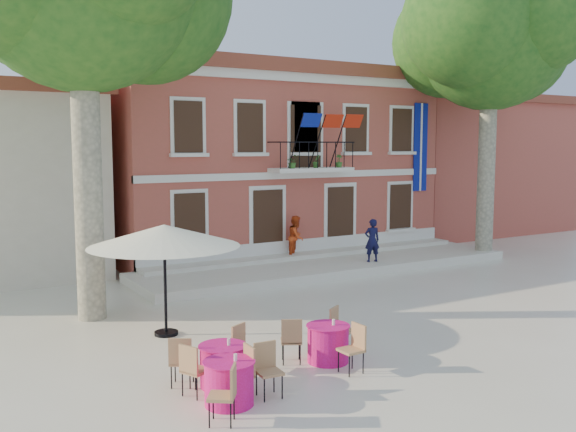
# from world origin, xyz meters

# --- Properties ---
(ground) EXTENTS (90.00, 90.00, 0.00)m
(ground) POSITION_xyz_m (0.00, 0.00, 0.00)
(ground) COLOR beige
(ground) RESTS_ON ground
(main_building) EXTENTS (13.50, 9.59, 7.50)m
(main_building) POSITION_xyz_m (2.00, 9.99, 3.78)
(main_building) COLOR #A24A3A
(main_building) RESTS_ON ground
(neighbor_east) EXTENTS (9.40, 9.40, 6.40)m
(neighbor_east) POSITION_xyz_m (14.00, 11.00, 3.22)
(neighbor_east) COLOR #A24A3A
(neighbor_east) RESTS_ON ground
(terrace) EXTENTS (14.00, 3.40, 0.30)m
(terrace) POSITION_xyz_m (2.00, 4.40, 0.15)
(terrace) COLOR silver
(terrace) RESTS_ON ground
(plane_tree_east) EXTENTS (5.92, 5.92, 11.63)m
(plane_tree_east) POSITION_xyz_m (8.61, 3.31, 8.59)
(plane_tree_east) COLOR #A59E84
(plane_tree_east) RESTS_ON ground
(patio_umbrella) EXTENTS (3.49, 3.49, 2.60)m
(patio_umbrella) POSITION_xyz_m (-5.71, -0.13, 2.33)
(patio_umbrella) COLOR black
(patio_umbrella) RESTS_ON ground
(pedestrian_navy) EXTENTS (0.63, 0.50, 1.52)m
(pedestrian_navy) POSITION_xyz_m (3.26, 3.56, 1.06)
(pedestrian_navy) COLOR black
(pedestrian_navy) RESTS_ON terrace
(pedestrian_orange) EXTENTS (0.95, 0.94, 1.55)m
(pedestrian_orange) POSITION_xyz_m (1.35, 5.57, 1.07)
(pedestrian_orange) COLOR #D44418
(pedestrian_orange) RESTS_ON terrace
(cafe_table_0) EXTENTS (1.87, 1.66, 0.95)m
(cafe_table_0) POSITION_xyz_m (-5.93, -3.71, 0.43)
(cafe_table_0) COLOR #DB1494
(cafe_table_0) RESTS_ON ground
(cafe_table_1) EXTENTS (1.87, 1.65, 0.95)m
(cafe_table_1) POSITION_xyz_m (-3.53, -3.62, 0.43)
(cafe_table_1) COLOR #DB1494
(cafe_table_1) RESTS_ON ground
(cafe_table_2) EXTENTS (1.69, 1.87, 0.95)m
(cafe_table_2) POSITION_xyz_m (-6.20, -4.55, 0.43)
(cafe_table_2) COLOR #DB1494
(cafe_table_2) RESTS_ON ground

